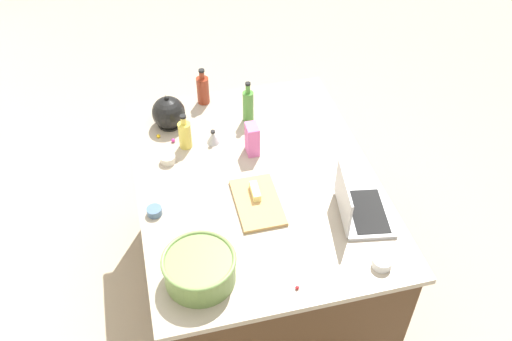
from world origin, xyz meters
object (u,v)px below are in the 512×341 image
at_px(cutting_board, 258,202).
at_px(butter_stick_left, 255,191).
at_px(candy_bag, 252,139).
at_px(bottle_olive, 248,105).
at_px(mixing_bowl_large, 200,268).
at_px(ramekin_small, 382,263).
at_px(bottle_soy, 203,89).
at_px(kitchen_timer, 213,137).
at_px(ramekin_medium, 154,211).
at_px(kettle, 169,113).
at_px(laptop, 358,208).
at_px(bottle_oil, 185,134).
at_px(ramekin_wide, 168,159).

distance_m(cutting_board, butter_stick_left, 0.06).
bearing_deg(candy_bag, bottle_olive, -8.75).
relative_size(mixing_bowl_large, ramekin_small, 3.66).
bearing_deg(bottle_soy, kitchen_timer, 178.15).
bearing_deg(ramekin_medium, kettle, -13.34).
height_order(laptop, bottle_soy, same).
bearing_deg(mixing_bowl_large, candy_bag, -28.52).
relative_size(butter_stick_left, kitchen_timer, 1.43).
height_order(kettle, cutting_board, kettle).
height_order(bottle_olive, ramekin_small, bottle_olive).
height_order(bottle_soy, ramekin_medium, bottle_soy).
bearing_deg(bottle_soy, cutting_board, -172.77).
height_order(kettle, candy_bag, kettle).
xyz_separation_m(bottle_soy, candy_bag, (-0.49, -0.17, -0.00)).
xyz_separation_m(bottle_oil, kettle, (0.20, 0.06, -0.00)).
bearing_deg(bottle_olive, butter_stick_left, 170.02).
relative_size(ramekin_small, ramekin_medium, 1.18).
bearing_deg(ramekin_medium, bottle_olive, -44.84).
relative_size(ramekin_medium, kitchen_timer, 0.92).
height_order(bottle_oil, candy_bag, bottle_oil).
bearing_deg(kettle, kitchen_timer, -135.40).
bearing_deg(bottle_oil, ramekin_small, -144.55).
bearing_deg(bottle_oil, ramekin_medium, 154.37).
bearing_deg(mixing_bowl_large, cutting_board, -42.82).
height_order(cutting_board, kitchen_timer, kitchen_timer).
height_order(butter_stick_left, ramekin_wide, butter_stick_left).
xyz_separation_m(bottle_soy, cutting_board, (-0.86, -0.11, -0.08)).
bearing_deg(bottle_oil, laptop, -133.92).
relative_size(bottle_oil, cutting_board, 0.60).
bearing_deg(candy_bag, kettle, 49.48).
bearing_deg(bottle_soy, kettle, 126.62).
xyz_separation_m(butter_stick_left, ramekin_small, (-0.52, -0.42, -0.02)).
distance_m(ramekin_small, ramekin_wide, 1.18).
bearing_deg(ramekin_small, mixing_bowl_large, 81.23).
height_order(bottle_olive, cutting_board, bottle_olive).
relative_size(laptop, butter_stick_left, 3.11).
distance_m(laptop, candy_bag, 0.66).
bearing_deg(kitchen_timer, ramekin_medium, 140.82).
bearing_deg(butter_stick_left, kettle, 26.64).
distance_m(mixing_bowl_large, bottle_olive, 1.08).
relative_size(bottle_soy, candy_bag, 1.28).
distance_m(butter_stick_left, candy_bag, 0.33).
xyz_separation_m(bottle_soy, ramekin_small, (-1.33, -0.53, -0.07)).
xyz_separation_m(mixing_bowl_large, ramekin_wide, (0.75, 0.04, -0.05)).
xyz_separation_m(bottle_oil, bottle_olive, (0.14, -0.37, 0.02)).
bearing_deg(ramekin_small, bottle_soy, 21.80).
xyz_separation_m(laptop, kitchen_timer, (0.66, 0.55, -0.01)).
height_order(bottle_soy, butter_stick_left, bottle_soy).
relative_size(bottle_olive, ramekin_medium, 3.45).
distance_m(cutting_board, kitchen_timer, 0.50).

